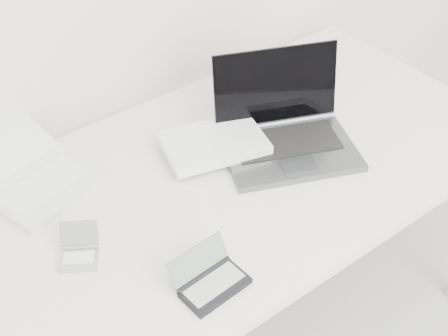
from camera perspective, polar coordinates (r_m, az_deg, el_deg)
desk at (r=1.64m, az=-0.02°, el=-1.70°), size 1.60×0.80×0.73m
laptop_large at (r=1.68m, az=3.27°, el=2.93°), size 0.53×0.43×0.23m
netbook_open_white at (r=1.64m, az=-16.90°, el=-0.90°), size 0.33×0.38×0.08m
pda_silver at (r=1.44m, az=-13.09°, el=-7.50°), size 0.12×0.13×0.07m
palmtop_charcoal at (r=1.35m, az=-1.25°, el=-10.25°), size 0.15×0.12×0.08m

